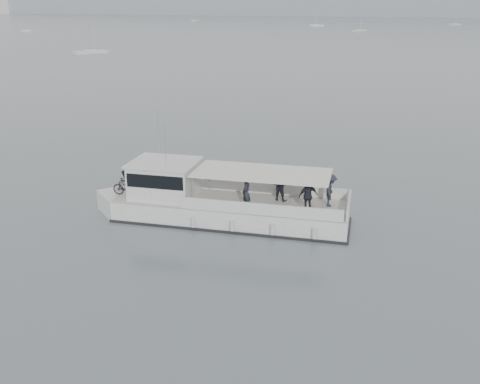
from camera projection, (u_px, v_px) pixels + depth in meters
The scene contains 3 objects.
ground at pixel (271, 201), 28.91m from camera, with size 1400.00×1400.00×0.00m, color slate.
tour_boat at pixel (209, 202), 26.23m from camera, with size 12.82×6.36×5.42m.
moored_fleet at pixel (434, 33), 206.37m from camera, with size 413.26×321.74×10.02m.
Camera 1 is at (12.38, -24.20, 9.98)m, focal length 40.00 mm.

